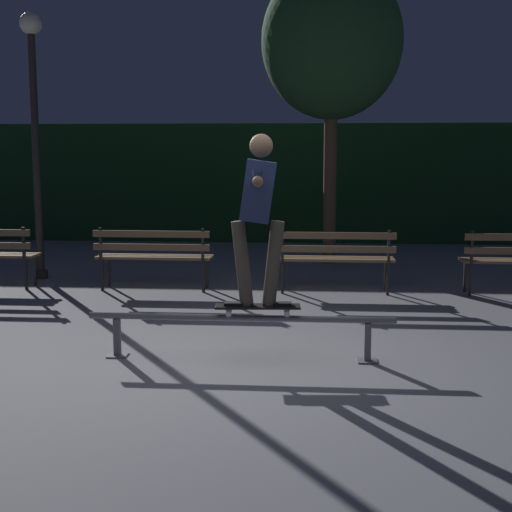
{
  "coord_description": "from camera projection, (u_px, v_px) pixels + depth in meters",
  "views": [
    {
      "loc": [
        0.65,
        -6.36,
        1.9
      ],
      "look_at": [
        0.08,
        0.96,
        0.85
      ],
      "focal_mm": 51.13,
      "sensor_mm": 36.0,
      "label": 1
    }
  ],
  "objects": [
    {
      "name": "hedge_backdrop",
      "position": [
        283.0,
        182.0,
        15.77
      ],
      "size": [
        24.0,
        1.2,
        2.49
      ],
      "primitive_type": "cube",
      "color": "#193D1E",
      "rests_on": "ground"
    },
    {
      "name": "park_bench_left_center",
      "position": [
        153.0,
        252.0,
        10.0
      ],
      "size": [
        1.6,
        0.42,
        0.88
      ],
      "color": "#282623",
      "rests_on": "ground"
    },
    {
      "name": "ground_plane",
      "position": [
        239.0,
        364.0,
        6.6
      ],
      "size": [
        90.0,
        90.0,
        0.0
      ],
      "primitive_type": "plane",
      "color": "slate"
    },
    {
      "name": "skateboard",
      "position": [
        258.0,
        307.0,
        6.67
      ],
      "size": [
        0.79,
        0.26,
        0.09
      ],
      "color": "black",
      "rests_on": "grind_rail"
    },
    {
      "name": "skateboarder",
      "position": [
        258.0,
        205.0,
        6.54
      ],
      "size": [
        0.63,
        1.41,
        1.56
      ],
      "color": "black",
      "rests_on": "skateboard"
    },
    {
      "name": "park_bench_right_center",
      "position": [
        335.0,
        254.0,
        9.81
      ],
      "size": [
        1.6,
        0.42,
        0.88
      ],
      "color": "#282623",
      "rests_on": "ground"
    },
    {
      "name": "grind_rail",
      "position": [
        241.0,
        324.0,
        6.71
      ],
      "size": [
        2.84,
        0.18,
        0.42
      ],
      "color": "slate",
      "rests_on": "ground"
    },
    {
      "name": "lamp_post_left",
      "position": [
        34.0,
        112.0,
        10.7
      ],
      "size": [
        0.32,
        0.32,
        3.9
      ],
      "color": "#282623",
      "rests_on": "ground"
    },
    {
      "name": "tree_behind_benches",
      "position": [
        332.0,
        42.0,
        12.06
      ],
      "size": [
        2.34,
        2.34,
        5.01
      ],
      "color": "brown",
      "rests_on": "ground"
    }
  ]
}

